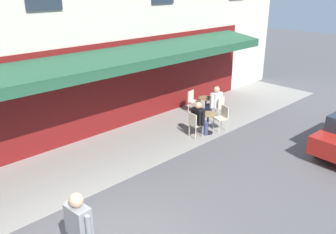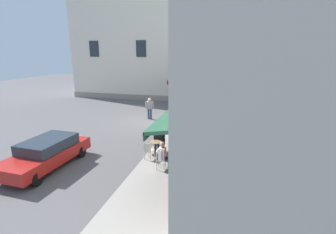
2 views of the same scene
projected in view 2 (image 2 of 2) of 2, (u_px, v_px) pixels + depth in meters
ground_plane at (150, 121)px, 18.91m from camera, size 70.00×70.00×0.00m
sidewalk_cafe_terrace at (186, 139)px, 15.06m from camera, size 20.50×3.20×0.01m
corner_building_facade at (155, 32)px, 29.98m from camera, size 10.12×17.00×15.00m
back_alley_steps at (216, 104)px, 23.93m from camera, size 2.40×1.75×0.60m
cafe_table_near_entrance at (156, 146)px, 12.60m from camera, size 0.60×0.60×0.75m
cafe_chair_cream_back_row at (148, 149)px, 12.06m from camera, size 0.50×0.50×0.91m
cafe_chair_cream_corner_left at (160, 141)px, 13.15m from camera, size 0.45×0.45×0.91m
cafe_table_mid_terrace at (173, 160)px, 11.04m from camera, size 0.60×0.60×0.75m
cafe_chair_cream_by_window at (159, 158)px, 11.14m from camera, size 0.42×0.42×0.91m
cafe_chair_cream_near_door at (187, 159)px, 10.98m from camera, size 0.46×0.46×0.91m
seated_patron_in_white at (164, 155)px, 11.06m from camera, size 0.68×0.57×1.32m
seated_companion_in_black at (159, 140)px, 12.92m from camera, size 0.56×0.64×1.28m
walking_pedestrian_in_grey at (150, 107)px, 19.33m from camera, size 0.31×0.69×1.68m
no_parking_sign at (169, 86)px, 25.09m from camera, size 0.13×0.58×2.60m
potted_plant_mid_terrace at (207, 108)px, 21.68m from camera, size 0.43×0.43×0.86m
potted_plant_entrance_left at (205, 103)px, 23.34m from camera, size 0.47×0.47×1.00m
potted_plant_under_sign at (199, 109)px, 21.30m from camera, size 0.39×0.39×0.87m
parked_car_red at (47, 153)px, 11.27m from camera, size 4.38×2.00×1.33m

